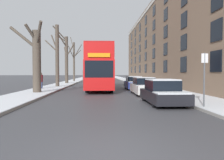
# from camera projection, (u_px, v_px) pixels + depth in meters

# --- Properties ---
(ground_plane) EXTENTS (320.00, 320.00, 0.00)m
(ground_plane) POSITION_uv_depth(u_px,v_px,m) (114.00, 156.00, 4.65)
(ground_plane) COLOR #424247
(sidewalk_left) EXTENTS (3.06, 130.00, 0.16)m
(sidewalk_left) POSITION_uv_depth(u_px,v_px,m) (80.00, 79.00, 57.25)
(sidewalk_left) COLOR gray
(sidewalk_left) RESTS_ON ground
(sidewalk_right) EXTENTS (3.06, 130.00, 0.16)m
(sidewalk_right) POSITION_uv_depth(u_px,v_px,m) (124.00, 79.00, 57.85)
(sidewalk_right) COLOR gray
(sidewalk_right) RESTS_ON ground
(terrace_facade_right) EXTENTS (9.10, 51.67, 12.68)m
(terrace_facade_right) POSITION_uv_depth(u_px,v_px,m) (178.00, 44.00, 34.42)
(terrace_facade_right) COLOR #7A604C
(terrace_facade_right) RESTS_ON ground
(bare_tree_left_0) EXTENTS (3.19, 3.36, 5.78)m
(bare_tree_left_0) POSITION_uv_depth(u_px,v_px,m) (36.00, 58.00, 18.04)
(bare_tree_left_0) COLOR #4C4238
(bare_tree_left_0) RESTS_ON ground
(bare_tree_left_1) EXTENTS (2.08, 1.97, 7.46)m
(bare_tree_left_1) POSITION_uv_depth(u_px,v_px,m) (57.00, 55.00, 26.05)
(bare_tree_left_1) COLOR #4C4238
(bare_tree_left_1) RESTS_ON ground
(bare_tree_left_2) EXTENTS (3.16, 4.82, 8.89)m
(bare_tree_left_2) POSITION_uv_depth(u_px,v_px,m) (66.00, 57.00, 34.21)
(bare_tree_left_2) COLOR #4C4238
(bare_tree_left_2) RESTS_ON ground
(bare_tree_left_3) EXTENTS (2.70, 4.10, 9.05)m
(bare_tree_left_3) POSITION_uv_depth(u_px,v_px,m) (74.00, 60.00, 42.86)
(bare_tree_left_3) COLOR #4C4238
(bare_tree_left_3) RESTS_ON ground
(double_decker_bus) EXTENTS (2.55, 10.89, 4.32)m
(double_decker_bus) POSITION_uv_depth(u_px,v_px,m) (99.00, 66.00, 22.71)
(double_decker_bus) COLOR red
(double_decker_bus) RESTS_ON ground
(parked_car_0) EXTENTS (1.84, 4.34, 1.41)m
(parked_car_0) POSITION_uv_depth(u_px,v_px,m) (163.00, 92.00, 12.47)
(parked_car_0) COLOR black
(parked_car_0) RESTS_ON ground
(parked_car_1) EXTENTS (1.75, 4.50, 1.41)m
(parked_car_1) POSITION_uv_depth(u_px,v_px,m) (144.00, 86.00, 17.84)
(parked_car_1) COLOR silver
(parked_car_1) RESTS_ON ground
(parked_car_2) EXTENTS (1.71, 4.00, 1.41)m
(parked_car_2) POSITION_uv_depth(u_px,v_px,m) (134.00, 83.00, 23.28)
(parked_car_2) COLOR navy
(parked_car_2) RESTS_ON ground
(oncoming_van) EXTENTS (1.94, 5.64, 2.15)m
(oncoming_van) POSITION_uv_depth(u_px,v_px,m) (89.00, 76.00, 42.77)
(oncoming_van) COLOR white
(oncoming_van) RESTS_ON ground
(pedestrian_left_sidewalk) EXTENTS (0.39, 0.39, 1.80)m
(pedestrian_left_sidewalk) POSITION_uv_depth(u_px,v_px,m) (41.00, 80.00, 22.56)
(pedestrian_left_sidewalk) COLOR navy
(pedestrian_left_sidewalk) RESTS_ON ground
(street_sign_post) EXTENTS (0.32, 0.07, 2.71)m
(street_sign_post) POSITION_uv_depth(u_px,v_px,m) (204.00, 77.00, 10.33)
(street_sign_post) COLOR #4C4F54
(street_sign_post) RESTS_ON ground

